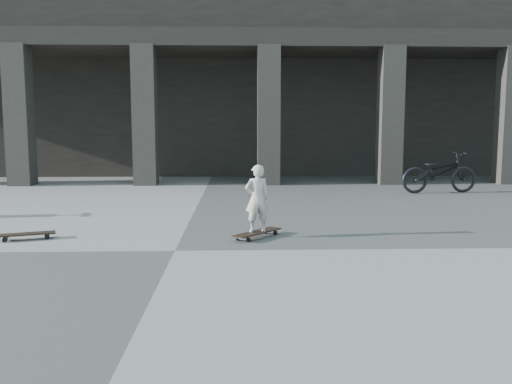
{
  "coord_description": "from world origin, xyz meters",
  "views": [
    {
      "loc": [
        0.86,
        -7.35,
        1.72
      ],
      "look_at": [
        1.17,
        1.34,
        0.65
      ],
      "focal_mm": 38.0,
      "sensor_mm": 36.0,
      "label": 1
    }
  ],
  "objects_px": {
    "skateboard_spare": "(26,235)",
    "child": "(257,198)",
    "longboard": "(257,233)",
    "bicycle": "(439,173)"
  },
  "relations": [
    {
      "from": "longboard",
      "to": "bicycle",
      "type": "bearing_deg",
      "value": -1.14
    },
    {
      "from": "skateboard_spare",
      "to": "bicycle",
      "type": "height_order",
      "value": "bicycle"
    },
    {
      "from": "longboard",
      "to": "skateboard_spare",
      "type": "distance_m",
      "value": 3.5
    },
    {
      "from": "skateboard_spare",
      "to": "child",
      "type": "height_order",
      "value": "child"
    },
    {
      "from": "bicycle",
      "to": "longboard",
      "type": "bearing_deg",
      "value": 131.79
    },
    {
      "from": "longboard",
      "to": "skateboard_spare",
      "type": "relative_size",
      "value": 1.02
    },
    {
      "from": "longboard",
      "to": "bicycle",
      "type": "relative_size",
      "value": 0.44
    },
    {
      "from": "longboard",
      "to": "bicycle",
      "type": "xyz_separation_m",
      "value": [
        4.87,
        5.45,
        0.45
      ]
    },
    {
      "from": "longboard",
      "to": "bicycle",
      "type": "distance_m",
      "value": 7.32
    },
    {
      "from": "longboard",
      "to": "child",
      "type": "relative_size",
      "value": 0.85
    }
  ]
}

